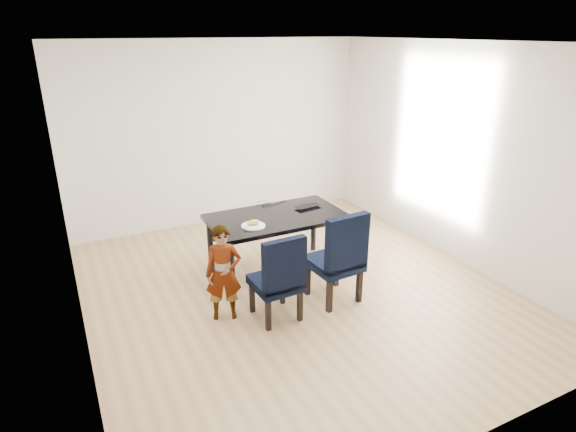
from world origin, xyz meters
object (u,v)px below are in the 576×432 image
dining_table (277,244)px  plate (253,226)px  chair_left (275,276)px  chair_right (334,255)px  laptop (306,205)px  child (224,273)px

dining_table → plate: bearing=-153.9°
dining_table → chair_left: (-0.43, -0.88, 0.10)m
chair_right → laptop: (0.17, 0.96, 0.24)m
plate → laptop: bearing=20.3°
dining_table → plate: size_ratio=5.88×
laptop → child: bearing=22.5°
chair_left → chair_right: chair_right is taller
dining_table → laptop: 0.62m
child → laptop: 1.60m
chair_right → child: size_ratio=1.04×
dining_table → laptop: bearing=15.3°
dining_table → plate: 0.57m
chair_left → laptop: bearing=46.3°
dining_table → child: 1.12m
dining_table → child: child is taller
dining_table → chair_right: 0.89m
child → dining_table: bearing=53.1°
dining_table → child: bearing=-144.4°
chair_right → child: chair_right is taller
chair_left → child: child is taller
chair_left → child: bearing=152.5°
child → laptop: size_ratio=3.01×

